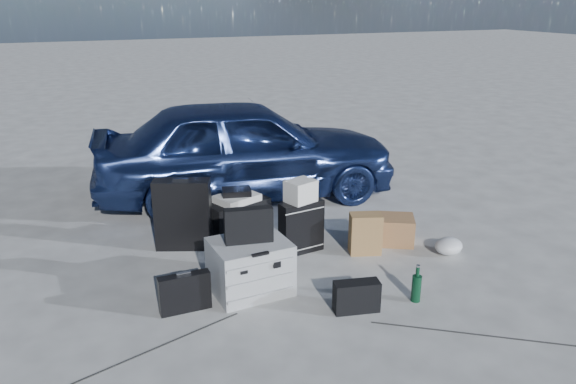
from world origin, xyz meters
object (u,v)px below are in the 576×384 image
object	(u,v)px
pelican_case	(250,267)
duffel_bag	(239,216)
suitcase_left	(183,214)
car	(245,148)
suitcase_right	(301,227)
briefcase	(185,293)
green_bottle	(417,284)
cardboard_box	(395,230)

from	to	relation	value
pelican_case	duffel_bag	bearing A→B (deg)	72.77
suitcase_left	car	bearing A→B (deg)	70.57
pelican_case	suitcase_right	size ratio (longest dim) A/B	1.20
briefcase	suitcase_left	xyz separation A→B (m)	(0.26, 1.17, 0.19)
car	pelican_case	xyz separation A→B (m)	(-0.73, -2.27, -0.39)
car	green_bottle	bearing A→B (deg)	-163.47
car	cardboard_box	distance (m)	2.16
pelican_case	briefcase	distance (m)	0.59
car	duffel_bag	distance (m)	1.17
briefcase	green_bottle	bearing A→B (deg)	-18.76
green_bottle	cardboard_box	bearing A→B (deg)	65.77
car	green_bottle	world-z (taller)	car
suitcase_right	green_bottle	xyz separation A→B (m)	(0.48, -1.22, -0.10)
duffel_bag	car	bearing A→B (deg)	50.50
car	duffel_bag	xyz separation A→B (m)	(-0.42, -1.00, -0.45)
car	cardboard_box	xyz separation A→B (m)	(0.93, -1.90, -0.47)
car	pelican_case	bearing A→B (deg)	169.96
duffel_bag	suitcase_right	bearing A→B (deg)	-78.30
duffel_bag	cardboard_box	size ratio (longest dim) A/B	1.79
pelican_case	suitcase_left	bearing A→B (deg)	103.03
briefcase	suitcase_left	bearing A→B (deg)	76.73
suitcase_left	duffel_bag	bearing A→B (deg)	39.83
cardboard_box	green_bottle	bearing A→B (deg)	-114.23
briefcase	cardboard_box	world-z (taller)	briefcase
pelican_case	suitcase_right	xyz separation A→B (m)	(0.71, 0.54, 0.03)
car	pelican_case	distance (m)	2.42
car	suitcase_left	size ratio (longest dim) A/B	5.14
pelican_case	duffel_bag	world-z (taller)	pelican_case
pelican_case	suitcase_right	world-z (taller)	suitcase_right
suitcase_left	suitcase_right	world-z (taller)	suitcase_left
briefcase	car	bearing A→B (deg)	60.44
pelican_case	duffel_bag	size ratio (longest dim) A/B	0.95
car	suitcase_right	size ratio (longest dim) A/B	7.00
suitcase_left	duffel_bag	distance (m)	0.69
green_bottle	car	bearing A→B (deg)	98.74
car	briefcase	size ratio (longest dim) A/B	8.87
briefcase	suitcase_left	distance (m)	1.21
suitcase_right	duffel_bag	size ratio (longest dim) A/B	0.79
car	duffel_bag	bearing A→B (deg)	164.97
car	suitcase_right	distance (m)	1.76
suitcase_right	briefcase	bearing A→B (deg)	-160.74
pelican_case	suitcase_left	xyz separation A→B (m)	(-0.32, 1.06, 0.12)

